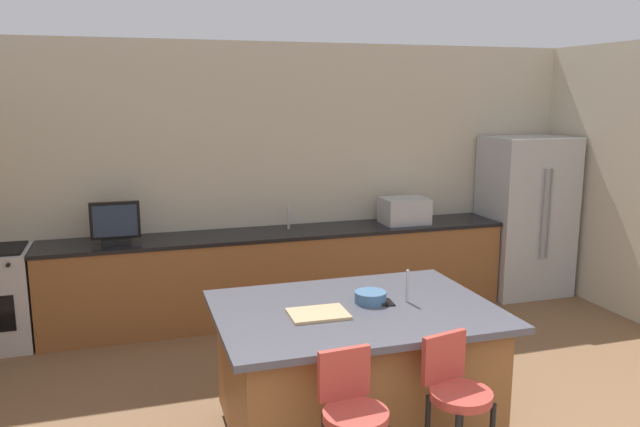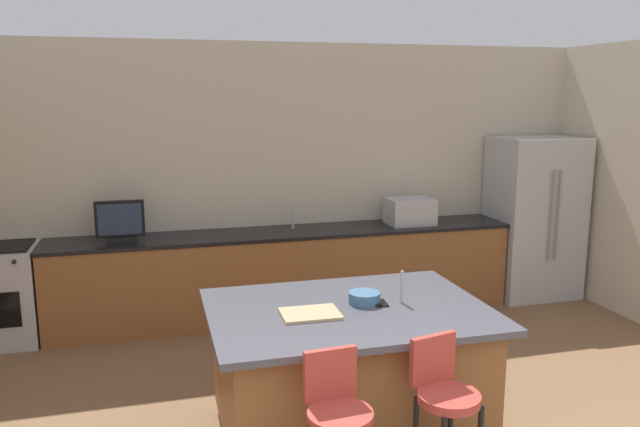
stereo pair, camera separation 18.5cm
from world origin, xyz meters
name	(u,v)px [view 2 (the right image)]	position (x,y,z in m)	size (l,w,h in m)	color
wall_back	(288,178)	(0.00, 4.92, 1.39)	(7.02, 0.12, 2.78)	beige
counter_back	(288,274)	(-0.09, 4.54, 0.45)	(4.70, 0.62, 0.90)	brown
kitchen_island	(348,371)	(-0.20, 2.18, 0.46)	(1.81, 1.30, 0.90)	black
refrigerator	(534,217)	(2.73, 4.49, 0.90)	(0.93, 0.73, 1.79)	#B7BABF
microwave	(410,211)	(1.25, 4.54, 1.03)	(0.48, 0.36, 0.28)	#B7BABF
tv_monitor	(120,223)	(-1.70, 4.49, 1.08)	(0.45, 0.16, 0.39)	black
sink_faucet_back	(293,217)	(-0.01, 4.64, 1.02)	(0.02, 0.02, 0.24)	#B2B2B7
sink_faucet_island	(402,287)	(0.17, 2.18, 1.01)	(0.02, 0.02, 0.22)	#B2B2B7
bar_stool_right	(444,409)	(0.09, 1.35, 0.58)	(0.35, 0.37, 0.96)	#B23D33
fruit_bowl	(364,298)	(-0.07, 2.23, 0.94)	(0.21, 0.21, 0.08)	#3F668C
cell_phone	(381,303)	(0.04, 2.20, 0.91)	(0.07, 0.15, 0.01)	black
tv_remote	(371,302)	(-0.03, 2.22, 0.91)	(0.04, 0.17, 0.02)	black
cutting_board	(310,314)	(-0.47, 2.11, 0.91)	(0.37, 0.27, 0.02)	tan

